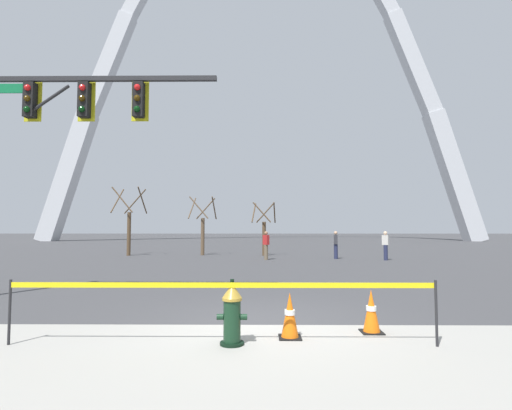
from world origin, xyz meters
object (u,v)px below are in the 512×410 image
Objects in this scene: traffic_signal_gantry at (43,130)px; fire_hydrant at (232,314)px; traffic_cone_by_hydrant at (290,316)px; monument_arch at (260,70)px; pedestrian_walking_left at (336,245)px; traffic_cone_mid_sidewalk at (371,312)px; pedestrian_walking_right at (386,245)px; pedestrian_standing_center at (266,245)px.

fire_hydrant is at bearing -36.43° from traffic_signal_gantry.
fire_hydrant is at bearing -157.97° from traffic_cone_by_hydrant.
pedestrian_walking_left is at bearing -81.97° from monument_arch.
traffic_cone_by_hydrant and traffic_cone_mid_sidewalk have the same top height.
fire_hydrant reaches higher than traffic_cone_by_hydrant.
monument_arch is at bearing 102.27° from pedestrian_walking_right.
traffic_cone_mid_sidewalk is 0.01× the size of monument_arch.
traffic_cone_mid_sidewalk is at bearing -108.61° from pedestrian_walking_right.
pedestrian_standing_center is (-1.54, 15.25, 0.46)m from traffic_cone_mid_sidewalk.
traffic_signal_gantry reaches higher than fire_hydrant.
pedestrian_walking_right is (6.93, -31.89, -23.06)m from monument_arch.
pedestrian_walking_right is at bearing 64.90° from fire_hydrant.
pedestrian_standing_center and pedestrian_walking_right have the same top height.
monument_arch reaches higher than fire_hydrant.
traffic_signal_gantry is at bearing 157.42° from traffic_cone_mid_sidewalk.
monument_arch is 38.38× the size of pedestrian_walking_left.
pedestrian_standing_center reaches higher than traffic_cone_by_hydrant.
pedestrian_standing_center is at bearing 90.51° from traffic_cone_by_hydrant.
fire_hydrant is 1.36× the size of traffic_cone_mid_sidewalk.
monument_arch is 38.38× the size of pedestrian_standing_center.
pedestrian_walking_right is (2.56, -0.92, 0.00)m from pedestrian_walking_left.
monument_arch is at bearing 90.58° from traffic_cone_by_hydrant.
monument_arch reaches higher than traffic_cone_mid_sidewalk.
pedestrian_walking_right is at bearing -77.73° from monument_arch.
traffic_cone_by_hydrant is at bearing -89.42° from monument_arch.
monument_arch is at bearing 90.62° from pedestrian_standing_center.
monument_arch is at bearing 82.76° from traffic_signal_gantry.
traffic_signal_gantry is 13.94m from pedestrian_standing_center.
pedestrian_walking_right is at bearing -2.07° from pedestrian_standing_center.
pedestrian_walking_right is at bearing 67.18° from traffic_cone_by_hydrant.
monument_arch is at bearing 89.49° from fire_hydrant.
pedestrian_standing_center reaches higher than traffic_cone_mid_sidewalk.
traffic_signal_gantry is 16.59m from pedestrian_walking_left.
pedestrian_walking_left reaches higher than traffic_cone_by_hydrant.
traffic_cone_mid_sidewalk is (1.40, 0.33, 0.00)m from traffic_cone_by_hydrant.
traffic_cone_by_hydrant is 0.46× the size of pedestrian_walking_left.
traffic_cone_mid_sidewalk is at bearing 16.85° from fire_hydrant.
traffic_signal_gantry is (-5.14, 3.79, 3.80)m from fire_hydrant.
pedestrian_walking_right is at bearing 43.64° from traffic_signal_gantry.
traffic_cone_mid_sidewalk is at bearing 13.34° from traffic_cone_by_hydrant.
traffic_cone_mid_sidewalk is 16.13m from pedestrian_walking_left.
fire_hydrant is 15.97m from pedestrian_standing_center.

